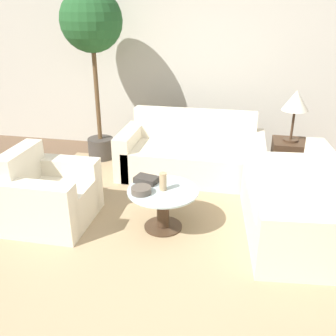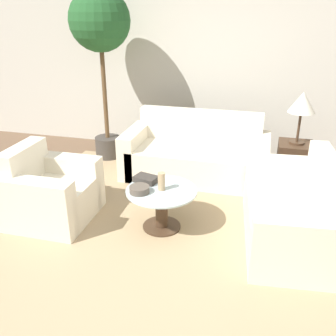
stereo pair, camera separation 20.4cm
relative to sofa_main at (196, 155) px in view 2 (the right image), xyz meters
The scene contains 13 objects.
ground_plane 2.09m from the sofa_main, 88.47° to the right, with size 14.00×14.00×0.00m, color brown.
wall_back 1.42m from the sofa_main, 86.74° to the left, with size 10.00×0.06×2.60m.
rug 1.40m from the sofa_main, 93.62° to the right, with size 3.45×3.58×0.01m.
sofa_main is the anchor object (origin of this frame).
armchair 1.94m from the sofa_main, 131.08° to the right, with size 0.78×0.83×0.78m.
loveseat 1.72m from the sofa_main, 45.47° to the right, with size 0.95×1.55×0.79m.
coffee_table 1.37m from the sofa_main, 93.62° to the right, with size 0.70×0.70×0.42m.
side_table 1.22m from the sofa_main, ahead, with size 0.40×0.40×0.55m.
table_lamp 1.43m from the sofa_main, ahead, with size 0.31×0.31×0.62m.
potted_plant 2.04m from the sofa_main, 167.82° to the left, with size 0.80×0.80×2.29m.
vase 1.39m from the sofa_main, 93.58° to the right, with size 0.07×0.07×0.18m.
bowl 1.51m from the sofa_main, 100.50° to the right, with size 0.19×0.19×0.06m.
book_stack 1.28m from the sofa_main, 103.02° to the right, with size 0.26×0.21×0.06m.
Camera 2 is at (0.74, -2.41, 2.07)m, focal length 40.00 mm.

